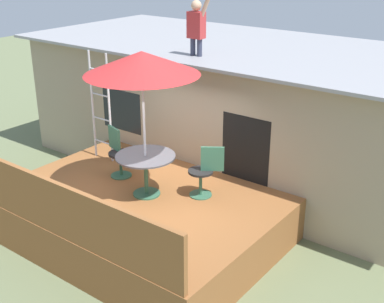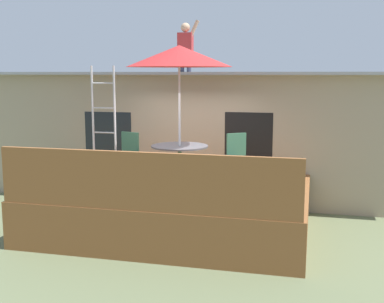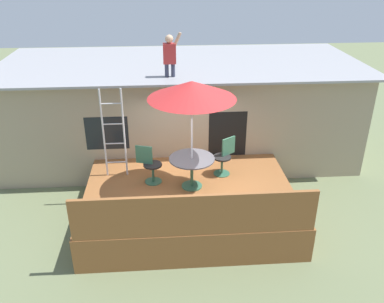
% 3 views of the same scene
% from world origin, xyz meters
% --- Properties ---
extents(ground_plane, '(40.00, 40.00, 0.00)m').
position_xyz_m(ground_plane, '(0.00, 0.00, 0.00)').
color(ground_plane, '#66704C').
extents(house, '(10.50, 4.50, 2.88)m').
position_xyz_m(house, '(0.00, 3.60, 1.44)').
color(house, gray).
rests_on(house, ground).
extents(deck, '(4.80, 3.62, 0.80)m').
position_xyz_m(deck, '(0.00, 0.00, 0.40)').
color(deck, brown).
rests_on(deck, ground).
extents(deck_railing, '(4.70, 0.08, 0.90)m').
position_xyz_m(deck_railing, '(0.00, -1.76, 1.25)').
color(deck_railing, brown).
rests_on(deck_railing, deck).
extents(patio_table, '(1.04, 1.04, 0.74)m').
position_xyz_m(patio_table, '(0.07, 0.05, 1.39)').
color(patio_table, '#33664C').
rests_on(patio_table, deck).
extents(patio_umbrella, '(1.90, 1.90, 2.54)m').
position_xyz_m(patio_umbrella, '(0.07, 0.05, 3.15)').
color(patio_umbrella, silver).
rests_on(patio_umbrella, deck).
extents(step_ladder, '(0.52, 0.04, 2.20)m').
position_xyz_m(step_ladder, '(-1.72, 0.74, 1.90)').
color(step_ladder, silver).
rests_on(step_ladder, deck).
extents(person_figure, '(0.47, 0.20, 1.11)m').
position_xyz_m(person_figure, '(-0.33, 2.05, 3.49)').
color(person_figure, '#33384C').
rests_on(person_figure, house).
extents(patio_chair_left, '(0.61, 0.44, 0.92)m').
position_xyz_m(patio_chair_left, '(-0.90, 0.35, 1.26)').
color(patio_chair_left, '#33664C').
rests_on(patio_chair_left, deck).
extents(patio_chair_right, '(0.56, 0.47, 0.92)m').
position_xyz_m(patio_chair_right, '(0.91, 0.64, 1.26)').
color(patio_chair_right, '#33664C').
rests_on(patio_chair_right, deck).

